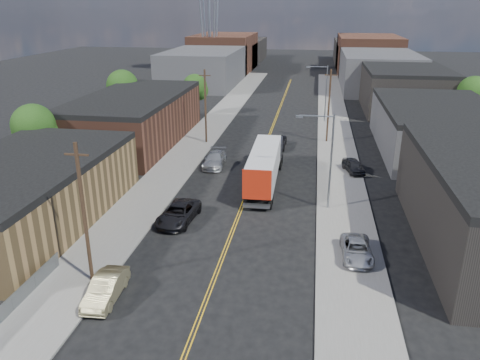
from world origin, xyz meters
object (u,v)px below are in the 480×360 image
(car_left_c, at_px, (178,213))
(car_right_lot_a, at_px, (357,250))
(semi_truck, at_px, (266,162))
(car_right_lot_c, at_px, (353,166))
(car_left_b, at_px, (106,288))
(car_left_d, at_px, (215,159))
(car_ahead_truck, at_px, (276,142))

(car_left_c, height_order, car_right_lot_a, car_left_c)
(semi_truck, bearing_deg, car_right_lot_a, -61.56)
(car_right_lot_a, xyz_separation_m, car_right_lot_c, (1.03, 19.57, 0.07))
(car_right_lot_a, relative_size, car_right_lot_c, 1.12)
(car_left_b, distance_m, car_right_lot_a, 18.09)
(car_left_b, bearing_deg, car_left_c, 80.74)
(car_left_b, xyz_separation_m, car_left_d, (1.40, 27.29, 0.03))
(semi_truck, bearing_deg, car_right_lot_c, 24.50)
(car_right_lot_a, bearing_deg, car_left_c, 162.23)
(semi_truck, bearing_deg, car_left_b, -110.04)
(car_ahead_truck, bearing_deg, semi_truck, -89.28)
(car_right_lot_a, xyz_separation_m, car_ahead_truck, (-8.47, 28.17, -0.05))
(car_right_lot_c, height_order, car_ahead_truck, car_right_lot_c)
(car_left_c, bearing_deg, car_ahead_truck, 79.93)
(car_left_d, height_order, car_ahead_truck, car_left_d)
(car_right_lot_c, bearing_deg, car_right_lot_a, -108.50)
(car_left_b, xyz_separation_m, car_right_lot_c, (17.40, 27.29, 0.09))
(car_right_lot_c, bearing_deg, car_left_d, 164.50)
(car_left_c, height_order, car_right_lot_c, car_right_lot_c)
(semi_truck, bearing_deg, car_left_d, 144.28)
(car_left_d, bearing_deg, car_right_lot_c, -1.64)
(car_left_b, distance_m, car_ahead_truck, 36.74)
(semi_truck, distance_m, car_left_c, 12.75)
(car_left_d, bearing_deg, semi_truck, -36.43)
(car_left_d, xyz_separation_m, car_right_lot_a, (14.97, -19.57, -0.01))
(car_left_b, relative_size, car_left_d, 0.84)
(car_left_d, relative_size, car_right_lot_c, 1.32)
(car_left_b, bearing_deg, car_right_lot_a, 22.69)
(car_left_d, bearing_deg, car_left_b, -94.56)
(car_left_b, bearing_deg, semi_truck, 68.31)
(car_left_b, bearing_deg, car_ahead_truck, 75.03)
(car_right_lot_a, distance_m, car_right_lot_c, 19.60)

